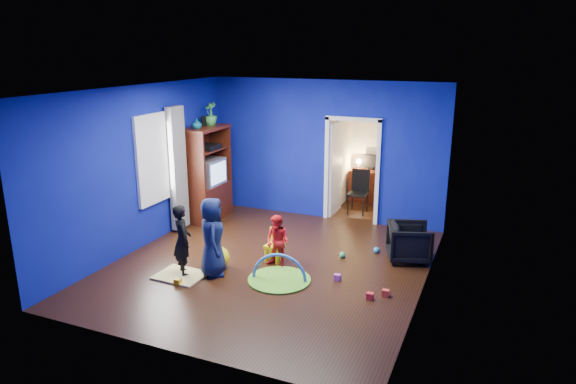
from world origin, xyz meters
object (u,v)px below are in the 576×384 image
at_px(hopper_ball, 219,257).
at_px(armchair, 409,242).
at_px(kid_chair, 274,247).
at_px(vase, 197,124).
at_px(child_black, 182,240).
at_px(play_mat, 279,280).
at_px(toddler_red, 277,242).
at_px(crt_tv, 209,172).
at_px(folding_chair, 358,193).
at_px(child_navy, 212,237).
at_px(study_desk, 369,186).
at_px(tv_armoire, 207,174).

bearing_deg(hopper_ball, armchair, 28.67).
bearing_deg(kid_chair, hopper_ball, -135.25).
bearing_deg(vase, child_black, -64.21).
bearing_deg(armchair, play_mat, 114.46).
xyz_separation_m(toddler_red, play_mat, (0.24, -0.47, -0.43)).
bearing_deg(crt_tv, kid_chair, -34.98).
relative_size(child_black, folding_chair, 1.27).
bearing_deg(crt_tv, play_mat, -40.54).
height_order(child_black, vase, vase).
bearing_deg(play_mat, child_navy, -169.65).
bearing_deg(play_mat, kid_chair, 119.99).
distance_m(vase, play_mat, 3.82).
distance_m(toddler_red, play_mat, 0.68).
relative_size(toddler_red, study_desk, 1.01).
xyz_separation_m(child_navy, crt_tv, (-1.50, 2.39, 0.38)).
height_order(toddler_red, hopper_ball, toddler_red).
bearing_deg(crt_tv, toddler_red, -36.52).
height_order(child_navy, tv_armoire, tv_armoire).
relative_size(child_black, play_mat, 1.18).
bearing_deg(vase, play_mat, -36.01).
bearing_deg(child_black, kid_chair, -94.04).
distance_m(vase, hopper_ball, 3.02).
height_order(child_black, study_desk, child_black).
distance_m(child_navy, study_desk, 5.10).
height_order(study_desk, folding_chair, folding_chair).
height_order(crt_tv, play_mat, crt_tv).
relative_size(armchair, folding_chair, 0.77).
height_order(child_black, hopper_ball, child_black).
xyz_separation_m(child_navy, vase, (-1.54, 2.09, 1.42)).
xyz_separation_m(child_black, crt_tv, (-1.06, 2.57, 0.44)).
bearing_deg(play_mat, child_black, -166.09).
xyz_separation_m(child_black, child_navy, (0.44, 0.18, 0.06)).
xyz_separation_m(child_navy, folding_chair, (1.28, 3.97, -0.18)).
bearing_deg(child_black, crt_tv, -24.57).
bearing_deg(folding_chair, study_desk, 90.00).
bearing_deg(kid_chair, child_black, -132.45).
xyz_separation_m(tv_armoire, study_desk, (2.82, 2.54, -0.60)).
xyz_separation_m(child_black, vase, (-1.10, 2.27, 1.48)).
xyz_separation_m(child_black, study_desk, (1.72, 5.11, -0.21)).
relative_size(armchair, toddler_red, 0.79).
xyz_separation_m(armchair, folding_chair, (-1.50, 2.17, 0.14)).
bearing_deg(folding_chair, armchair, -55.36).
distance_m(tv_armoire, crt_tv, 0.06).
xyz_separation_m(child_black, folding_chair, (1.72, 4.15, -0.12)).
distance_m(hopper_ball, study_desk, 4.87).
distance_m(armchair, toddler_red, 2.26).
distance_m(kid_chair, study_desk, 4.11).
relative_size(child_black, hopper_ball, 3.20).
distance_m(play_mat, folding_chair, 3.81).
bearing_deg(tv_armoire, child_navy, -57.20).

